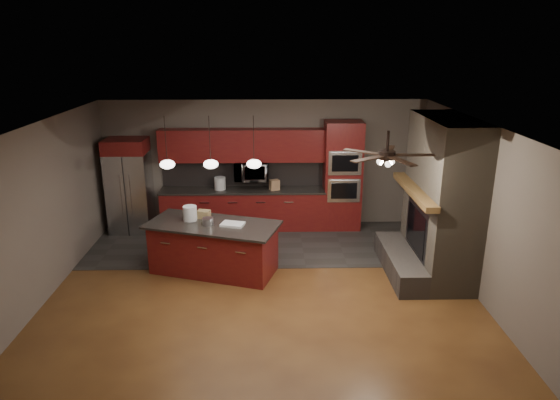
{
  "coord_description": "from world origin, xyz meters",
  "views": [
    {
      "loc": [
        0.13,
        -7.73,
        4.04
      ],
      "look_at": [
        0.3,
        0.6,
        1.33
      ],
      "focal_mm": 32.0,
      "sensor_mm": 36.0,
      "label": 1
    }
  ],
  "objects_px": {
    "paint_can": "(208,221)",
    "cardboard_box": "(204,214)",
    "microwave": "(251,171)",
    "oven_tower": "(342,176)",
    "counter_bucket": "(220,183)",
    "counter_box": "(274,185)",
    "white_bucket": "(190,213)",
    "kitchen_island": "(214,247)",
    "paint_tray": "(233,224)",
    "refrigerator": "(129,186)"
  },
  "relations": [
    {
      "from": "paint_tray",
      "to": "cardboard_box",
      "type": "height_order",
      "value": "cardboard_box"
    },
    {
      "from": "paint_tray",
      "to": "cardboard_box",
      "type": "xyz_separation_m",
      "value": [
        -0.55,
        0.39,
        0.05
      ]
    },
    {
      "from": "refrigerator",
      "to": "counter_box",
      "type": "xyz_separation_m",
      "value": [
        3.12,
        0.03,
        -0.01
      ]
    },
    {
      "from": "counter_bucket",
      "to": "counter_box",
      "type": "distance_m",
      "value": 1.18
    },
    {
      "from": "microwave",
      "to": "oven_tower",
      "type": "bearing_deg",
      "value": -1.66
    },
    {
      "from": "refrigerator",
      "to": "cardboard_box",
      "type": "xyz_separation_m",
      "value": [
        1.81,
        -1.78,
        -0.03
      ]
    },
    {
      "from": "oven_tower",
      "to": "cardboard_box",
      "type": "relative_size",
      "value": 10.64
    },
    {
      "from": "kitchen_island",
      "to": "oven_tower",
      "type": "bearing_deg",
      "value": 57.58
    },
    {
      "from": "refrigerator",
      "to": "cardboard_box",
      "type": "bearing_deg",
      "value": -44.42
    },
    {
      "from": "cardboard_box",
      "to": "oven_tower",
      "type": "bearing_deg",
      "value": 49.8
    },
    {
      "from": "kitchen_island",
      "to": "paint_tray",
      "type": "distance_m",
      "value": 0.6
    },
    {
      "from": "kitchen_island",
      "to": "cardboard_box",
      "type": "height_order",
      "value": "cardboard_box"
    },
    {
      "from": "white_bucket",
      "to": "cardboard_box",
      "type": "bearing_deg",
      "value": 28.58
    },
    {
      "from": "refrigerator",
      "to": "counter_bucket",
      "type": "relative_size",
      "value": 7.39
    },
    {
      "from": "oven_tower",
      "to": "refrigerator",
      "type": "relative_size",
      "value": 1.17
    },
    {
      "from": "microwave",
      "to": "paint_can",
      "type": "bearing_deg",
      "value": -106.91
    },
    {
      "from": "oven_tower",
      "to": "paint_tray",
      "type": "relative_size",
      "value": 6.11
    },
    {
      "from": "kitchen_island",
      "to": "microwave",
      "type": "bearing_deg",
      "value": 92.19
    },
    {
      "from": "oven_tower",
      "to": "paint_can",
      "type": "relative_size",
      "value": 12.23
    },
    {
      "from": "paint_can",
      "to": "kitchen_island",
      "type": "bearing_deg",
      "value": 40.01
    },
    {
      "from": "white_bucket",
      "to": "counter_bucket",
      "type": "relative_size",
      "value": 0.96
    },
    {
      "from": "oven_tower",
      "to": "cardboard_box",
      "type": "distance_m",
      "value": 3.35
    },
    {
      "from": "oven_tower",
      "to": "counter_box",
      "type": "distance_m",
      "value": 1.49
    },
    {
      "from": "refrigerator",
      "to": "kitchen_island",
      "type": "relative_size",
      "value": 0.81
    },
    {
      "from": "white_bucket",
      "to": "counter_box",
      "type": "xyz_separation_m",
      "value": [
        1.53,
        1.93,
        -0.04
      ]
    },
    {
      "from": "paint_can",
      "to": "cardboard_box",
      "type": "xyz_separation_m",
      "value": [
        -0.12,
        0.37,
        0.01
      ]
    },
    {
      "from": "oven_tower",
      "to": "counter_box",
      "type": "relative_size",
      "value": 10.78
    },
    {
      "from": "oven_tower",
      "to": "counter_bucket",
      "type": "relative_size",
      "value": 8.62
    },
    {
      "from": "white_bucket",
      "to": "cardboard_box",
      "type": "relative_size",
      "value": 1.19
    },
    {
      "from": "oven_tower",
      "to": "kitchen_island",
      "type": "bearing_deg",
      "value": -140.25
    },
    {
      "from": "oven_tower",
      "to": "microwave",
      "type": "distance_m",
      "value": 1.98
    },
    {
      "from": "microwave",
      "to": "kitchen_island",
      "type": "xyz_separation_m",
      "value": [
        -0.62,
        -2.22,
        -0.84
      ]
    },
    {
      "from": "refrigerator",
      "to": "paint_can",
      "type": "relative_size",
      "value": 10.48
    },
    {
      "from": "paint_can",
      "to": "cardboard_box",
      "type": "distance_m",
      "value": 0.39
    },
    {
      "from": "cardboard_box",
      "to": "counter_bucket",
      "type": "distance_m",
      "value": 1.86
    },
    {
      "from": "refrigerator",
      "to": "white_bucket",
      "type": "bearing_deg",
      "value": -50.15
    },
    {
      "from": "white_bucket",
      "to": "counter_box",
      "type": "distance_m",
      "value": 2.47
    },
    {
      "from": "paint_can",
      "to": "oven_tower",
      "type": "bearing_deg",
      "value": 39.76
    },
    {
      "from": "paint_tray",
      "to": "counter_box",
      "type": "bearing_deg",
      "value": 86.29
    },
    {
      "from": "microwave",
      "to": "counter_box",
      "type": "xyz_separation_m",
      "value": [
        0.5,
        -0.1,
        -0.29
      ]
    },
    {
      "from": "counter_bucket",
      "to": "microwave",
      "type": "bearing_deg",
      "value": 4.16
    },
    {
      "from": "kitchen_island",
      "to": "cardboard_box",
      "type": "distance_m",
      "value": 0.64
    },
    {
      "from": "refrigerator",
      "to": "paint_tray",
      "type": "xyz_separation_m",
      "value": [
        2.36,
        -2.17,
        -0.08
      ]
    },
    {
      "from": "refrigerator",
      "to": "counter_bucket",
      "type": "height_order",
      "value": "refrigerator"
    },
    {
      "from": "microwave",
      "to": "paint_tray",
      "type": "relative_size",
      "value": 1.88
    },
    {
      "from": "kitchen_island",
      "to": "white_bucket",
      "type": "xyz_separation_m",
      "value": [
        -0.42,
        0.18,
        0.59
      ]
    },
    {
      "from": "oven_tower",
      "to": "counter_box",
      "type": "xyz_separation_m",
      "value": [
        -1.48,
        -0.04,
        -0.18
      ]
    },
    {
      "from": "refrigerator",
      "to": "counter_box",
      "type": "distance_m",
      "value": 3.12
    },
    {
      "from": "oven_tower",
      "to": "refrigerator",
      "type": "distance_m",
      "value": 4.6
    },
    {
      "from": "oven_tower",
      "to": "white_bucket",
      "type": "bearing_deg",
      "value": -146.76
    }
  ]
}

